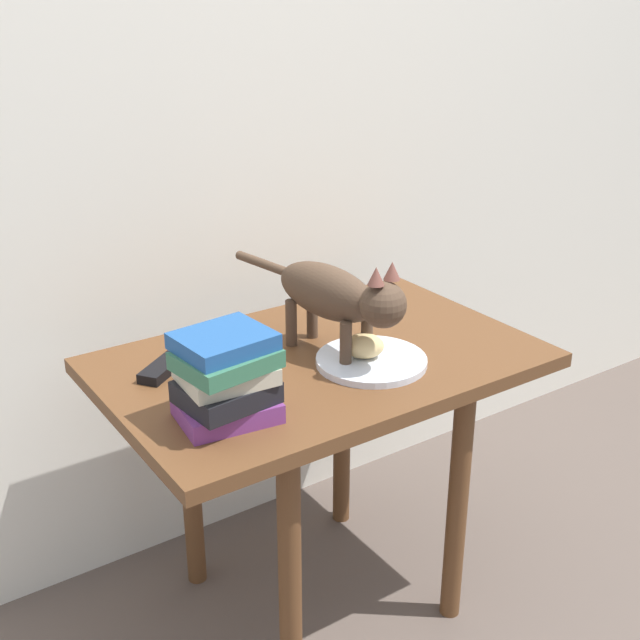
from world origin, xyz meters
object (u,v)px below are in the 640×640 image
Objects in this scene: book_stack at (226,378)px; side_table at (320,394)px; cat at (337,296)px; tv_remote at (167,365)px; plate at (371,361)px; candle_jar at (225,360)px; bread_roll at (364,346)px.

side_table is at bearing 23.91° from book_stack.
cat is 0.36m from tv_remote.
tv_remote is (-0.01, 0.24, -0.07)m from book_stack.
plate is (0.06, -0.09, 0.09)m from side_table.
cat is (0.03, -0.02, 0.22)m from side_table.
candle_jar is (-0.27, 0.11, 0.03)m from plate.
candle_jar is at bearing -86.06° from tv_remote.
tv_remote is at bearing 91.47° from book_stack.
bread_roll reaches higher than plate.
tv_remote is (-0.34, 0.20, -0.03)m from bread_roll.
side_table is 1.84× the size of cat.
tv_remote is (-0.31, 0.14, -0.12)m from cat.
cat is (-0.02, 0.06, 0.09)m from bread_roll.
bread_roll is 0.53× the size of tv_remote.
bread_roll is 0.94× the size of candle_jar.
bread_roll is (-0.01, 0.01, 0.03)m from plate.
book_stack reaches higher than tv_remote.
cat reaches higher than side_table.
plate is 2.62× the size of candle_jar.
side_table is 5.84× the size of tv_remote.
side_table is 0.16m from bread_roll.
plate is at bearing -63.10° from cat.
side_table is at bearing -6.18° from candle_jar.
plate is at bearing -22.31° from candle_jar.
cat reaches higher than candle_jar.
tv_remote is at bearing 149.83° from bread_roll.
plate is at bearing -41.75° from bread_roll.
tv_remote is at bearing 129.61° from candle_jar.
side_table is at bearing 147.11° from cat.
side_table is 10.31× the size of candle_jar.
candle_jar is 0.57× the size of tv_remote.
cat is 0.33m from book_stack.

